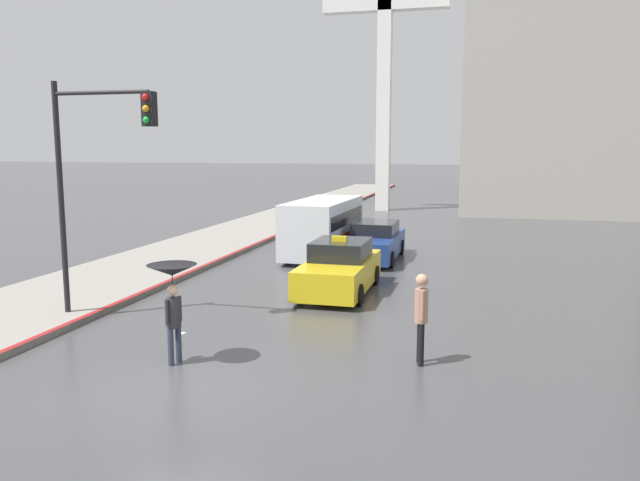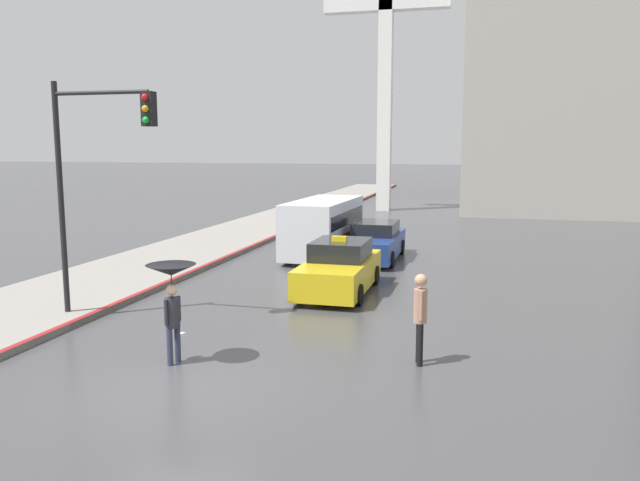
% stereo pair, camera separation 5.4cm
% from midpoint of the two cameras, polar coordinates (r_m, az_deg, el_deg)
% --- Properties ---
extents(ground_plane, '(300.00, 300.00, 0.00)m').
position_cam_midpoint_polar(ground_plane, '(11.96, -12.85, -12.85)').
color(ground_plane, '#424244').
extents(taxi, '(1.91, 4.44, 1.71)m').
position_cam_midpoint_polar(taxi, '(18.67, 1.87, -2.61)').
color(taxi, gold).
rests_on(taxi, ground_plane).
extents(sedan_red, '(1.91, 4.74, 1.45)m').
position_cam_midpoint_polar(sedan_red, '(24.21, 5.09, -0.15)').
color(sedan_red, navy).
rests_on(sedan_red, ground_plane).
extents(ambulance_van, '(2.21, 5.60, 2.25)m').
position_cam_midpoint_polar(ambulance_van, '(24.81, 0.38, 1.43)').
color(ambulance_van, silver).
rests_on(ambulance_van, ground_plane).
extents(pedestrian_with_umbrella, '(0.99, 0.99, 2.03)m').
position_cam_midpoint_polar(pedestrian_with_umbrella, '(12.68, -13.29, -3.98)').
color(pedestrian_with_umbrella, '#2D3347').
rests_on(pedestrian_with_umbrella, ground_plane).
extents(pedestrian_man, '(0.32, 0.42, 1.85)m').
position_cam_midpoint_polar(pedestrian_man, '(12.60, 9.27, -6.41)').
color(pedestrian_man, black).
rests_on(pedestrian_man, ground_plane).
extents(traffic_light, '(2.74, 0.38, 5.90)m').
position_cam_midpoint_polar(traffic_light, '(16.16, -19.81, 7.03)').
color(traffic_light, black).
rests_on(traffic_light, ground_plane).
extents(monument_cross, '(8.35, 0.90, 18.97)m').
position_cam_midpoint_polar(monument_cross, '(43.59, 6.07, 16.98)').
color(monument_cross, white).
rests_on(monument_cross, ground_plane).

